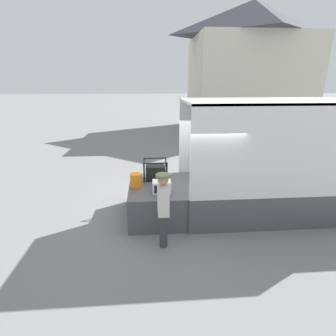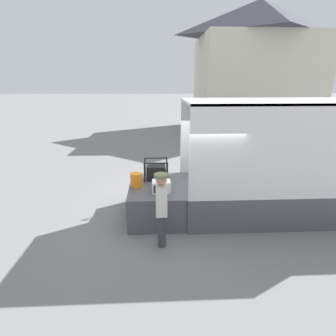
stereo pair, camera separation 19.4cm
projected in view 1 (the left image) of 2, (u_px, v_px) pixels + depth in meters
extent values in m
plane|color=gray|center=(183.00, 214.00, 7.45)|extent=(160.00, 160.00, 0.00)
cube|color=#4C4C51|center=(263.00, 197.00, 7.48)|extent=(4.60, 2.13, 0.90)
cube|color=white|center=(254.00, 136.00, 7.97)|extent=(4.60, 0.06, 2.24)
cube|color=white|center=(290.00, 153.00, 6.01)|extent=(4.60, 0.06, 2.24)
cube|color=white|center=(275.00, 101.00, 6.65)|extent=(4.60, 2.13, 0.06)
cylinder|color=#3370B2|center=(268.00, 175.00, 7.28)|extent=(0.32, 0.32, 0.41)
cube|color=#B2A893|center=(247.00, 173.00, 7.60)|extent=(0.44, 0.32, 0.29)
cube|color=#B2A893|center=(239.00, 170.00, 7.77)|extent=(0.44, 0.32, 0.36)
cube|color=#4C4C51|center=(157.00, 200.00, 7.26)|extent=(1.47, 2.02, 0.90)
cube|color=white|center=(162.00, 187.00, 6.61)|extent=(0.46, 0.33, 0.30)
cube|color=black|center=(160.00, 189.00, 6.45)|extent=(0.30, 0.01, 0.21)
cube|color=black|center=(155.00, 172.00, 7.50)|extent=(0.54, 0.43, 0.41)
cylinder|color=slate|center=(163.00, 171.00, 7.51)|extent=(0.20, 0.24, 0.24)
cylinder|color=black|center=(144.00, 173.00, 7.21)|extent=(0.04, 0.04, 0.57)
cylinder|color=black|center=(167.00, 172.00, 7.26)|extent=(0.04, 0.04, 0.57)
cylinder|color=black|center=(144.00, 167.00, 7.69)|extent=(0.04, 0.04, 0.57)
cylinder|color=black|center=(166.00, 167.00, 7.74)|extent=(0.04, 0.04, 0.57)
cylinder|color=black|center=(155.00, 163.00, 7.15)|extent=(0.64, 0.04, 0.04)
cylinder|color=black|center=(155.00, 158.00, 7.63)|extent=(0.64, 0.04, 0.04)
cylinder|color=orange|center=(136.00, 180.00, 6.95)|extent=(0.31, 0.31, 0.37)
cylinder|color=#38383D|center=(163.00, 230.00, 5.86)|extent=(0.18, 0.18, 0.84)
cube|color=beige|center=(163.00, 199.00, 5.63)|extent=(0.24, 0.44, 0.67)
sphere|color=tan|center=(163.00, 179.00, 5.48)|extent=(0.23, 0.23, 0.23)
cylinder|color=#606B47|center=(163.00, 176.00, 5.46)|extent=(0.31, 0.31, 0.06)
cube|color=beige|center=(247.00, 85.00, 20.11)|extent=(8.26, 6.37, 6.73)
pyramid|color=#42424C|center=(253.00, 18.00, 18.68)|extent=(8.67, 6.69, 2.36)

